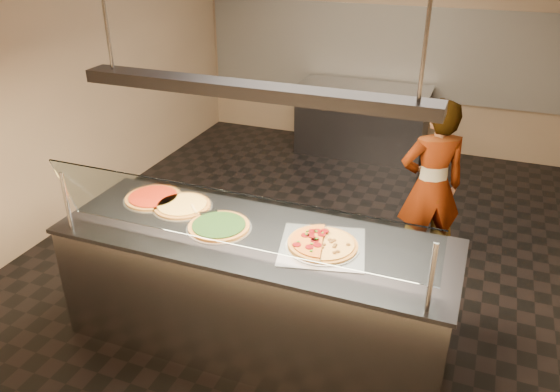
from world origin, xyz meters
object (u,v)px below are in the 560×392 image
at_px(pizza_cheese, 183,205).
at_px(worker, 431,187).
at_px(serving_counter, 256,289).
at_px(prep_table, 362,120).
at_px(half_pizza_sausage, 339,247).
at_px(pizza_spatula, 201,211).
at_px(half_pizza_pepperoni, 307,239).
at_px(pizza_tomato, 154,197).
at_px(sneeze_guard, 231,220).
at_px(perforated_tray, 323,246).
at_px(heat_lamp_housing, 251,90).
at_px(pizza_spinach, 219,226).

relative_size(pizza_cheese, worker, 0.29).
relative_size(serving_counter, prep_table, 1.61).
relative_size(half_pizza_sausage, pizza_spatula, 1.77).
bearing_deg(half_pizza_pepperoni, pizza_tomato, 171.73).
height_order(sneeze_guard, perforated_tray, sneeze_guard).
distance_m(sneeze_guard, prep_table, 4.39).
height_order(pizza_tomato, worker, worker).
relative_size(pizza_cheese, pizza_tomato, 0.99).
xyz_separation_m(perforated_tray, pizza_spatula, (-0.97, 0.11, 0.02)).
bearing_deg(heat_lamp_housing, prep_table, 92.51).
xyz_separation_m(half_pizza_pepperoni, half_pizza_sausage, (0.22, -0.00, -0.01)).
height_order(serving_counter, pizza_tomato, pizza_tomato).
height_order(sneeze_guard, pizza_cheese, sneeze_guard).
bearing_deg(half_pizza_sausage, sneeze_guard, -148.83).
bearing_deg(pizza_cheese, half_pizza_pepperoni, -8.56).
relative_size(pizza_spinach, heat_lamp_housing, 0.20).
bearing_deg(pizza_cheese, sneeze_guard, -37.89).
height_order(perforated_tray, pizza_spinach, pizza_spinach).
height_order(serving_counter, heat_lamp_housing, heat_lamp_housing).
distance_m(half_pizza_sausage, worker, 1.55).
bearing_deg(serving_counter, half_pizza_pepperoni, 3.25).
bearing_deg(pizza_tomato, prep_table, 78.37).
relative_size(half_pizza_sausage, pizza_tomato, 1.09).
relative_size(sneeze_guard, half_pizza_pepperoni, 5.07).
distance_m(serving_counter, half_pizza_pepperoni, 0.62).
xyz_separation_m(perforated_tray, worker, (0.53, 1.48, -0.14)).
xyz_separation_m(serving_counter, sneeze_guard, (0.00, -0.34, 0.76)).
bearing_deg(pizza_spinach, prep_table, 88.66).
relative_size(serving_counter, sneeze_guard, 1.09).
height_order(pizza_cheese, pizza_spatula, pizza_spatula).
height_order(half_pizza_sausage, pizza_spinach, half_pizza_sausage).
height_order(pizza_tomato, heat_lamp_housing, heat_lamp_housing).
distance_m(sneeze_guard, pizza_spatula, 0.72).
bearing_deg(serving_counter, pizza_spinach, -179.50).
relative_size(perforated_tray, half_pizza_sausage, 1.33).
bearing_deg(pizza_spinach, serving_counter, 0.50).
distance_m(perforated_tray, pizza_cheese, 1.17).
xyz_separation_m(sneeze_guard, worker, (1.02, 1.84, -0.43)).
height_order(perforated_tray, pizza_tomato, pizza_tomato).
xyz_separation_m(half_pizza_sausage, prep_table, (-0.77, 3.96, -0.49)).
bearing_deg(pizza_spatula, worker, 42.42).
height_order(half_pizza_sausage, pizza_tomato, half_pizza_sausage).
relative_size(perforated_tray, pizza_tomato, 1.45).
height_order(half_pizza_sausage, heat_lamp_housing, heat_lamp_housing).
distance_m(half_pizza_pepperoni, worker, 1.62).
bearing_deg(serving_counter, heat_lamp_housing, 0.00).
xyz_separation_m(pizza_spatula, heat_lamp_housing, (0.48, -0.13, 0.99)).
height_order(half_pizza_sausage, prep_table, half_pizza_sausage).
xyz_separation_m(half_pizza_pepperoni, worker, (0.64, 1.48, -0.17)).
xyz_separation_m(half_pizza_pepperoni, pizza_spinach, (-0.64, -0.02, -0.02)).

